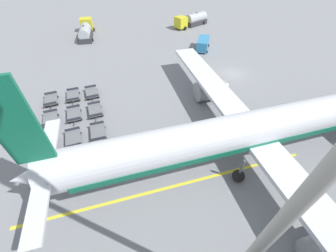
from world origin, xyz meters
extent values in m
plane|color=gray|center=(0.00, 0.00, 0.00)|extent=(500.00, 500.00, 0.00)
cylinder|color=silver|center=(15.57, -6.21, 3.79)|extent=(5.04, 41.15, 3.42)
cone|color=silver|center=(14.76, -26.72, 3.79)|extent=(3.41, 4.23, 3.25)
cube|color=#146B4C|center=(14.78, -26.08, 8.79)|extent=(0.38, 2.57, 6.59)
cube|color=silver|center=(14.78, -26.11, 4.30)|extent=(11.40, 1.67, 0.24)
cube|color=silver|center=(15.51, -7.85, 3.02)|extent=(40.66, 4.66, 0.44)
cylinder|color=gray|center=(5.30, -7.05, 1.50)|extent=(2.83, 4.23, 2.67)
cube|color=#146B4C|center=(15.57, -6.21, 3.19)|extent=(4.95, 37.05, 0.62)
cylinder|color=#56565B|center=(18.02, -10.42, 1.76)|extent=(0.24, 0.24, 2.35)
sphere|color=black|center=(18.02, -10.42, 0.59)|extent=(1.17, 1.17, 1.17)
cylinder|color=#56565B|center=(12.80, -10.21, 1.76)|extent=(0.24, 0.24, 2.35)
sphere|color=black|center=(12.80, -10.21, 0.59)|extent=(1.17, 1.17, 1.17)
cube|color=yellow|center=(-23.46, -0.42, 1.58)|extent=(3.15, 3.06, 2.35)
cube|color=#333338|center=(-25.38, 4.47, 0.54)|extent=(4.46, 6.38, 1.08)
cylinder|color=#ADB2B7|center=(-25.38, 4.47, 1.62)|extent=(4.12, 6.02, 2.23)
sphere|color=#333338|center=(-25.38, 4.47, 2.74)|extent=(0.44, 0.44, 0.44)
sphere|color=black|center=(-24.68, -0.56, 0.45)|extent=(0.90, 0.90, 0.90)
sphere|color=black|center=(-22.48, 0.30, 0.45)|extent=(0.90, 0.90, 0.90)
sphere|color=black|center=(-27.11, 5.65, 0.45)|extent=(0.90, 0.90, 0.90)
sphere|color=black|center=(-24.92, 6.51, 0.45)|extent=(0.90, 0.90, 0.90)
cube|color=yellow|center=(-28.97, -22.11, 1.65)|extent=(2.59, 2.79, 2.49)
cube|color=#333338|center=(-23.71, -22.69, 0.54)|extent=(6.16, 3.19, 1.08)
cylinder|color=#ADB2B7|center=(-23.71, -22.69, 1.64)|extent=(5.84, 2.86, 2.26)
sphere|color=#333338|center=(-23.71, -22.69, 2.77)|extent=(0.44, 0.44, 0.44)
sphere|color=black|center=(-28.52, -20.94, 0.45)|extent=(0.90, 0.90, 0.90)
sphere|color=black|center=(-28.79, -23.35, 0.45)|extent=(0.90, 0.90, 0.90)
sphere|color=black|center=(-21.85, -21.67, 0.45)|extent=(0.90, 0.90, 0.90)
sphere|color=black|center=(-22.11, -24.09, 0.45)|extent=(0.90, 0.90, 0.90)
cube|color=teal|center=(-10.68, -0.57, 1.19)|extent=(5.30, 4.38, 1.85)
cube|color=#1E232D|center=(-8.61, -1.88, 1.52)|extent=(0.99, 1.50, 0.65)
sphere|color=black|center=(-9.82, -2.25, 0.30)|extent=(0.60, 0.60, 0.60)
sphere|color=black|center=(-8.79, -0.62, 0.30)|extent=(0.60, 0.60, 0.60)
sphere|color=black|center=(-12.56, -0.51, 0.30)|extent=(0.60, 0.60, 0.60)
sphere|color=black|center=(-11.53, 1.11, 0.30)|extent=(0.60, 0.60, 0.60)
cube|color=slate|center=(-0.81, -28.22, 0.55)|extent=(2.84, 1.76, 0.10)
cube|color=#2D333D|center=(0.53, -28.15, 0.76)|extent=(0.16, 1.63, 0.32)
cube|color=#2D333D|center=(-2.16, -28.28, 0.76)|extent=(0.16, 1.63, 0.32)
cube|color=#333338|center=(0.92, -28.13, 0.43)|extent=(0.70, 0.09, 0.06)
sphere|color=black|center=(0.19, -28.86, 0.18)|extent=(0.36, 0.36, 0.36)
sphere|color=black|center=(0.12, -27.48, 0.18)|extent=(0.36, 0.36, 0.36)
sphere|color=black|center=(-1.75, -28.95, 0.18)|extent=(0.36, 0.36, 0.36)
sphere|color=black|center=(-1.82, -27.57, 0.18)|extent=(0.36, 0.36, 0.36)
cube|color=slate|center=(3.52, -27.96, 0.55)|extent=(2.81, 1.71, 0.10)
cube|color=#2D333D|center=(4.86, -27.92, 0.76)|extent=(0.13, 1.63, 0.32)
cube|color=#2D333D|center=(2.18, -27.99, 0.76)|extent=(0.13, 1.63, 0.32)
cube|color=#333338|center=(5.25, -27.90, 0.43)|extent=(0.70, 0.08, 0.06)
sphere|color=black|center=(4.51, -28.62, 0.18)|extent=(0.36, 0.36, 0.36)
sphere|color=black|center=(4.47, -27.24, 0.18)|extent=(0.36, 0.36, 0.36)
sphere|color=black|center=(2.57, -28.67, 0.18)|extent=(0.36, 0.36, 0.36)
sphere|color=black|center=(2.53, -27.29, 0.18)|extent=(0.36, 0.36, 0.36)
cube|color=slate|center=(8.05, -27.88, 0.55)|extent=(2.80, 1.69, 0.10)
cube|color=#2D333D|center=(9.39, -27.91, 0.76)|extent=(0.12, 1.63, 0.32)
cube|color=#2D333D|center=(6.71, -27.85, 0.76)|extent=(0.12, 1.63, 0.32)
cube|color=#333338|center=(9.78, -27.92, 0.43)|extent=(0.70, 0.08, 0.06)
sphere|color=black|center=(9.00, -28.60, 0.18)|extent=(0.36, 0.36, 0.36)
sphere|color=black|center=(9.04, -27.22, 0.18)|extent=(0.36, 0.36, 0.36)
sphere|color=black|center=(7.07, -28.55, 0.18)|extent=(0.36, 0.36, 0.36)
sphere|color=black|center=(7.10, -27.17, 0.18)|extent=(0.36, 0.36, 0.36)
cube|color=slate|center=(12.26, -27.80, 0.55)|extent=(2.79, 1.66, 0.10)
cube|color=#2D333D|center=(13.60, -27.82, 0.76)|extent=(0.10, 1.63, 0.32)
cube|color=#2D333D|center=(10.92, -27.78, 0.76)|extent=(0.10, 1.63, 0.32)
cube|color=#333338|center=(13.99, -27.83, 0.43)|extent=(0.70, 0.07, 0.06)
sphere|color=black|center=(13.22, -28.51, 0.18)|extent=(0.36, 0.36, 0.36)
sphere|color=black|center=(13.24, -27.13, 0.18)|extent=(0.36, 0.36, 0.36)
sphere|color=black|center=(11.28, -28.48, 0.18)|extent=(0.36, 0.36, 0.36)
sphere|color=black|center=(11.30, -27.10, 0.18)|extent=(0.36, 0.36, 0.36)
cube|color=slate|center=(-0.91, -25.31, 0.55)|extent=(2.79, 1.67, 0.10)
cube|color=#2D333D|center=(0.43, -25.29, 0.76)|extent=(0.10, 1.63, 0.32)
cube|color=#2D333D|center=(-2.25, -25.33, 0.76)|extent=(0.10, 1.63, 0.32)
cube|color=#333338|center=(0.82, -25.29, 0.43)|extent=(0.70, 0.07, 0.06)
sphere|color=black|center=(0.07, -25.99, 0.18)|extent=(0.36, 0.36, 0.36)
sphere|color=black|center=(0.05, -24.61, 0.18)|extent=(0.36, 0.36, 0.36)
sphere|color=black|center=(-1.87, -26.02, 0.18)|extent=(0.36, 0.36, 0.36)
sphere|color=black|center=(-1.89, -24.64, 0.18)|extent=(0.36, 0.36, 0.36)
cube|color=slate|center=(3.48, -25.17, 0.55)|extent=(2.83, 1.73, 0.10)
cube|color=#2D333D|center=(4.82, -25.12, 0.76)|extent=(0.14, 1.63, 0.32)
cube|color=#2D333D|center=(2.14, -25.22, 0.76)|extent=(0.14, 1.63, 0.32)
cube|color=#333338|center=(5.21, -25.10, 0.43)|extent=(0.70, 0.09, 0.06)
sphere|color=black|center=(4.48, -25.82, 0.18)|extent=(0.36, 0.36, 0.36)
sphere|color=black|center=(4.42, -24.44, 0.18)|extent=(0.36, 0.36, 0.36)
sphere|color=black|center=(2.54, -25.90, 0.18)|extent=(0.36, 0.36, 0.36)
sphere|color=black|center=(2.49, -24.52, 0.18)|extent=(0.36, 0.36, 0.36)
cube|color=slate|center=(7.93, -25.24, 0.55)|extent=(2.83, 1.74, 0.10)
cube|color=#2D333D|center=(9.28, -25.18, 0.76)|extent=(0.15, 1.63, 0.32)
cube|color=#2D333D|center=(6.59, -25.30, 0.76)|extent=(0.15, 1.63, 0.32)
cube|color=#333338|center=(9.67, -25.17, 0.43)|extent=(0.70, 0.09, 0.06)
sphere|color=black|center=(8.93, -25.89, 0.18)|extent=(0.36, 0.36, 0.36)
sphere|color=black|center=(8.87, -24.51, 0.18)|extent=(0.36, 0.36, 0.36)
sphere|color=black|center=(7.00, -25.97, 0.18)|extent=(0.36, 0.36, 0.36)
sphere|color=black|center=(6.94, -24.59, 0.18)|extent=(0.36, 0.36, 0.36)
cube|color=slate|center=(12.36, -24.98, 0.55)|extent=(2.79, 1.67, 0.10)
cube|color=#2D333D|center=(13.70, -24.96, 0.76)|extent=(0.10, 1.63, 0.32)
cube|color=#2D333D|center=(11.01, -25.00, 0.76)|extent=(0.10, 1.63, 0.32)
cube|color=#333338|center=(14.09, -24.96, 0.43)|extent=(0.70, 0.07, 0.06)
sphere|color=black|center=(13.33, -25.66, 0.18)|extent=(0.36, 0.36, 0.36)
sphere|color=black|center=(13.31, -24.28, 0.18)|extent=(0.36, 0.36, 0.36)
sphere|color=black|center=(11.40, -25.69, 0.18)|extent=(0.36, 0.36, 0.36)
sphere|color=black|center=(11.38, -24.31, 0.18)|extent=(0.36, 0.36, 0.36)
cube|color=slate|center=(-0.82, -22.75, 0.55)|extent=(2.87, 1.81, 0.10)
cube|color=#2D333D|center=(0.52, -22.66, 0.76)|extent=(0.19, 1.63, 0.32)
cube|color=#2D333D|center=(-2.15, -22.84, 0.76)|extent=(0.19, 1.63, 0.32)
cube|color=#333338|center=(0.91, -22.63, 0.43)|extent=(0.70, 0.11, 0.06)
sphere|color=black|center=(0.20, -23.37, 0.18)|extent=(0.36, 0.36, 0.36)
sphere|color=black|center=(0.10, -21.99, 0.18)|extent=(0.36, 0.36, 0.36)
sphere|color=black|center=(-1.73, -23.51, 0.18)|extent=(0.36, 0.36, 0.36)
sphere|color=black|center=(-1.83, -22.13, 0.18)|extent=(0.36, 0.36, 0.36)
cube|color=slate|center=(3.50, -22.56, 0.55)|extent=(2.82, 1.73, 0.10)
cube|color=#2D333D|center=(4.84, -22.51, 0.76)|extent=(0.14, 1.63, 0.32)
cube|color=#2D333D|center=(2.16, -22.60, 0.76)|extent=(0.14, 1.63, 0.32)
cube|color=#333338|center=(5.23, -22.49, 0.43)|extent=(0.70, 0.09, 0.06)
sphere|color=black|center=(4.49, -23.21, 0.18)|extent=(0.36, 0.36, 0.36)
sphere|color=black|center=(4.44, -21.83, 0.18)|extent=(0.36, 0.36, 0.36)
sphere|color=black|center=(2.56, -23.28, 0.18)|extent=(0.36, 0.36, 0.36)
sphere|color=black|center=(2.51, -21.90, 0.18)|extent=(0.36, 0.36, 0.36)
cube|color=slate|center=(7.76, -22.53, 0.55)|extent=(2.78, 1.65, 0.10)
cube|color=#2D333D|center=(9.10, -22.54, 0.76)|extent=(0.10, 1.63, 0.32)
cube|color=#2D333D|center=(6.41, -22.52, 0.76)|extent=(0.10, 1.63, 0.32)
cube|color=#333338|center=(9.49, -22.55, 0.43)|extent=(0.70, 0.07, 0.06)
sphere|color=black|center=(8.72, -23.23, 0.18)|extent=(0.36, 0.36, 0.36)
sphere|color=black|center=(8.73, -21.85, 0.18)|extent=(0.36, 0.36, 0.36)
sphere|color=black|center=(6.78, -23.21, 0.18)|extent=(0.36, 0.36, 0.36)
sphere|color=black|center=(6.79, -21.83, 0.18)|extent=(0.36, 0.36, 0.36)
cube|color=slate|center=(12.10, -22.37, 0.55)|extent=(2.88, 1.82, 0.10)
cube|color=#2D333D|center=(13.44, -22.27, 0.76)|extent=(0.20, 1.63, 0.32)
cube|color=#2D333D|center=(10.77, -22.47, 0.76)|extent=(0.20, 1.63, 0.32)
cube|color=#333338|center=(13.83, -22.25, 0.43)|extent=(0.70, 0.11, 0.06)
sphere|color=black|center=(13.12, -22.99, 0.18)|extent=(0.36, 0.36, 0.36)
sphere|color=black|center=(13.02, -21.61, 0.18)|extent=(0.36, 0.36, 0.36)
sphere|color=black|center=(11.19, -23.13, 0.18)|extent=(0.36, 0.36, 0.36)
sphere|color=black|center=(11.09, -21.76, 0.18)|extent=(0.36, 0.36, 0.36)
cylinder|color=#ADA89E|center=(24.93, -16.02, 13.15)|extent=(0.46, 0.46, 26.31)
cube|color=yellow|center=(16.81, -16.47, 0.00)|extent=(1.39, 27.38, 0.01)
camera|label=1|loc=(26.28, -20.13, 17.25)|focal=22.00mm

